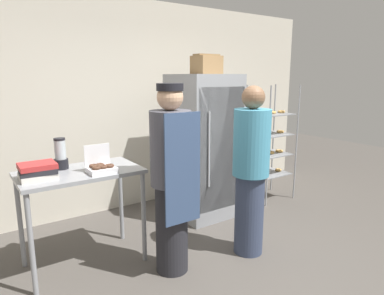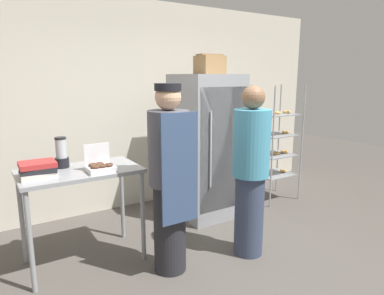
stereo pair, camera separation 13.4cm
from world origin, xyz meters
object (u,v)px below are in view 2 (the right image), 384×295
Objects in this scene: donut_box at (100,167)px; cardboard_storage_box at (210,65)px; blender_pitcher at (61,154)px; binder_stack at (38,170)px; refrigerator at (206,146)px; person_baker at (169,178)px; baking_rack at (276,144)px; person_customer at (251,171)px.

cardboard_storage_box is (1.66, 0.62, 0.96)m from donut_box.
blender_pitcher is 2.14m from cardboard_storage_box.
donut_box is 0.44m from blender_pitcher.
cardboard_storage_box is at bearing 13.21° from binder_stack.
refrigerator is 1.05× the size of person_baker.
binder_stack is (-3.25, -0.34, 0.17)m from baking_rack.
donut_box is at bearing -159.44° from cardboard_storage_box.
person_customer is (1.33, -0.57, -0.11)m from donut_box.
donut_box is at bearing -170.67° from baking_rack.
cardboard_storage_box is 1.64m from person_customer.
blender_pitcher reaches higher than binder_stack.
cardboard_storage_box is 0.19× the size of person_customer.
refrigerator reaches higher than blender_pitcher.
donut_box is 0.14× the size of person_customer.
donut_box is at bearing 156.68° from person_customer.
refrigerator is 2.11m from binder_stack.
cardboard_storage_box is at bearing 170.67° from baking_rack.
person_baker is (-2.24, -0.87, 0.07)m from baking_rack.
person_customer is at bearing -23.32° from donut_box.
donut_box is at bearing 139.79° from person_baker.
blender_pitcher is at bearing 42.28° from binder_stack.
donut_box is 2.02m from cardboard_storage_box.
binder_stack is (-0.25, -0.23, -0.06)m from blender_pitcher.
cardboard_storage_box reaches higher than person_baker.
person_baker reaches higher than donut_box.
baking_rack is at bearing -9.33° from cardboard_storage_box.
binder_stack is at bearing -137.72° from blender_pitcher.
person_baker is at bearing -40.21° from donut_box.
blender_pitcher is 1.08m from person_baker.
cardboard_storage_box is (2.18, 0.51, 0.94)m from binder_stack.
blender_pitcher is 1.84m from person_customer.
blender_pitcher reaches higher than donut_box.
person_customer is at bearing -10.46° from person_baker.
person_customer is (1.59, -0.91, -0.19)m from blender_pitcher.
baking_rack is 0.98× the size of person_customer.
person_baker reaches higher than blender_pitcher.
refrigerator reaches higher than person_baker.
baking_rack is 2.77m from donut_box.
cardboard_storage_box reaches higher than baking_rack.
person_customer is at bearing -105.78° from cardboard_storage_box.
binder_stack is at bearing 159.58° from person_customer.
baking_rack is 1.74m from person_customer.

